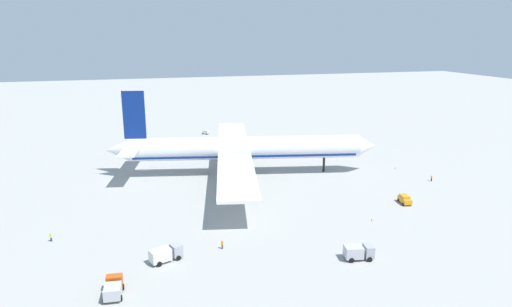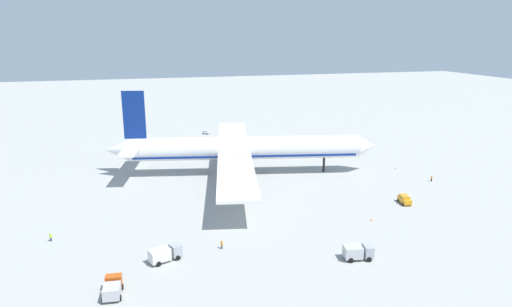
{
  "view_description": "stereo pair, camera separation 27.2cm",
  "coord_description": "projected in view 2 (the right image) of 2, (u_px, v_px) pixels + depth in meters",
  "views": [
    {
      "loc": [
        -30.83,
        -119.07,
        38.59
      ],
      "look_at": [
        4.13,
        3.69,
        4.6
      ],
      "focal_mm": 31.5,
      "sensor_mm": 36.0,
      "label": 1
    },
    {
      "loc": [
        -30.57,
        -119.15,
        38.59
      ],
      "look_at": [
        4.13,
        3.69,
        4.6
      ],
      "focal_mm": 31.5,
      "sensor_mm": 36.0,
      "label": 2
    }
  ],
  "objects": [
    {
      "name": "service_truck_2",
      "position": [
        358.0,
        252.0,
        79.22
      ],
      "size": [
        5.41,
        3.42,
        2.54
      ],
      "color": "#999EA5",
      "rests_on": "ground"
    },
    {
      "name": "airliner",
      "position": [
        241.0,
        149.0,
        126.8
      ],
      "size": [
        76.02,
        80.15,
        23.87
      ],
      "color": "white",
      "rests_on": "ground"
    },
    {
      "name": "service_van",
      "position": [
        405.0,
        199.0,
        105.49
      ],
      "size": [
        2.61,
        4.38,
        1.97
      ],
      "color": "orange",
      "rests_on": "ground"
    },
    {
      "name": "ground_plane",
      "position": [
        246.0,
        173.0,
        128.76
      ],
      "size": [
        600.0,
        600.0,
        0.0
      ],
      "primitive_type": "plane",
      "color": "#9E9E99"
    },
    {
      "name": "baggage_cart_0",
      "position": [
        206.0,
        132.0,
        179.0
      ],
      "size": [
        2.92,
        2.64,
        1.51
      ],
      "color": "gray",
      "rests_on": "ground"
    },
    {
      "name": "service_truck_0",
      "position": [
        165.0,
        253.0,
        78.51
      ],
      "size": [
        6.07,
        4.02,
        2.55
      ],
      "color": "#999EA5",
      "rests_on": "ground"
    },
    {
      "name": "traffic_cone_1",
      "position": [
        395.0,
        168.0,
        132.82
      ],
      "size": [
        0.36,
        0.36,
        0.55
      ],
      "primitive_type": "cone",
      "color": "orange",
      "rests_on": "ground"
    },
    {
      "name": "ground_worker_0",
      "position": [
        222.0,
        244.0,
        83.22
      ],
      "size": [
        0.43,
        0.43,
        1.7
      ],
      "color": "#3F3F47",
      "rests_on": "ground"
    },
    {
      "name": "service_truck_1",
      "position": [
        113.0,
        288.0,
        68.13
      ],
      "size": [
        3.08,
        4.99,
        2.49
      ],
      "color": "#BF4C14",
      "rests_on": "ground"
    },
    {
      "name": "ground_worker_2",
      "position": [
        51.0,
        237.0,
        86.25
      ],
      "size": [
        0.52,
        0.52,
        1.61
      ],
      "color": "navy",
      "rests_on": "ground"
    },
    {
      "name": "ground_worker_1",
      "position": [
        432.0,
        178.0,
        121.5
      ],
      "size": [
        0.48,
        0.48,
        1.63
      ],
      "color": "black",
      "rests_on": "ground"
    },
    {
      "name": "traffic_cone_0",
      "position": [
        372.0,
        220.0,
        95.72
      ],
      "size": [
        0.36,
        0.36,
        0.55
      ],
      "primitive_type": "cone",
      "color": "orange",
      "rests_on": "ground"
    }
  ]
}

